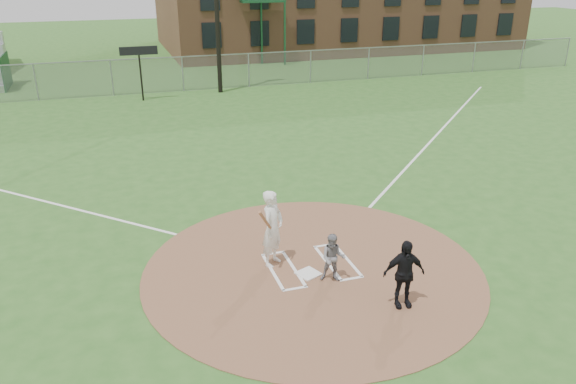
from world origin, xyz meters
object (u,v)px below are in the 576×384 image
object	(u,v)px
home_plate	(308,274)
catcher	(333,258)
umpire	(404,274)
batter_at_plate	(273,228)

from	to	relation	value
home_plate	catcher	size ratio (longest dim) A/B	0.41
catcher	umpire	bearing A→B (deg)	-30.68
umpire	batter_at_plate	bearing A→B (deg)	137.99
home_plate	batter_at_plate	distance (m)	1.41
catcher	umpire	size ratio (longest dim) A/B	0.76
home_plate	catcher	bearing A→B (deg)	-44.06
home_plate	batter_at_plate	size ratio (longest dim) A/B	0.25
umpire	batter_at_plate	size ratio (longest dim) A/B	0.81
home_plate	umpire	world-z (taller)	umpire
catcher	umpire	distance (m)	1.80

